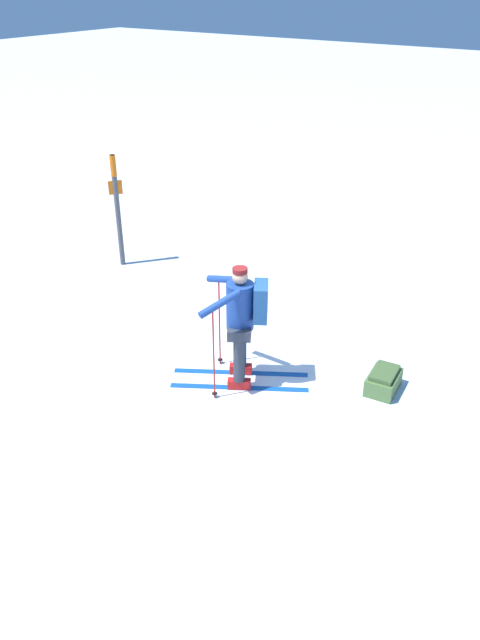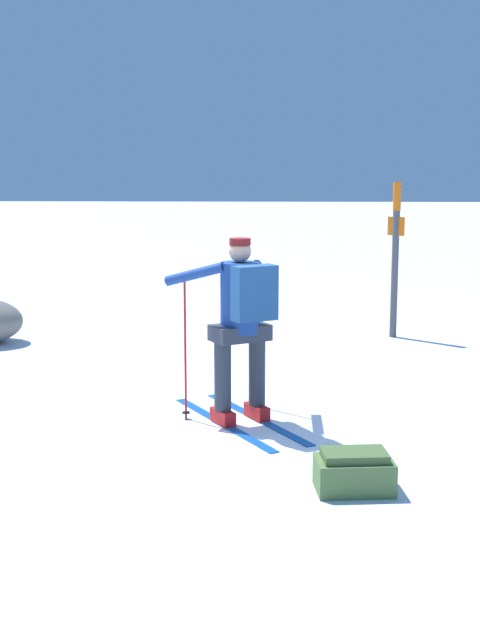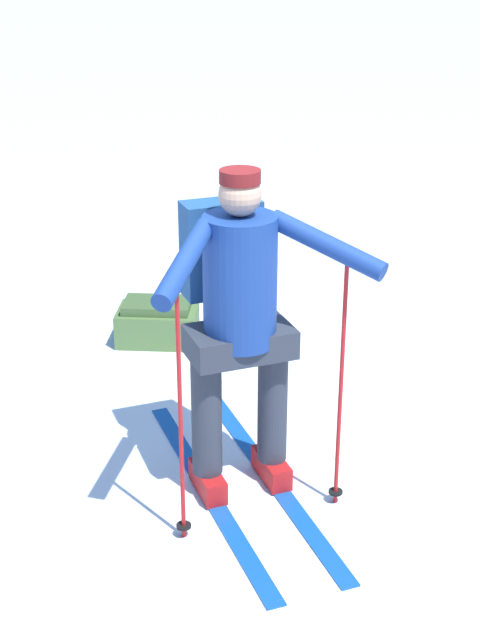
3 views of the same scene
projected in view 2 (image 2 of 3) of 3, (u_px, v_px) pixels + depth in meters
name	position (u px, v px, depth m)	size (l,w,h in m)	color
ground_plane	(227.00, 423.00, 7.95)	(80.00, 80.00, 0.00)	white
skier	(242.00, 317.00, 7.79)	(1.33, 1.78, 1.65)	#144C9E
dropped_backpack	(354.00, 472.00, 6.30)	(0.57, 0.41, 0.29)	#4C6B38
trail_marker	(395.00, 247.00, 11.53)	(0.20, 0.17, 2.02)	#4C4C51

